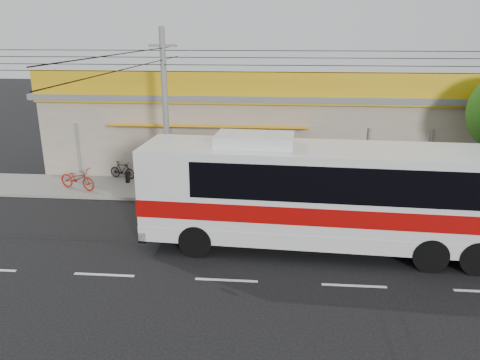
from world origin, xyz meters
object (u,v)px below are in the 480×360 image
at_px(motorbike_red, 77,179).
at_px(motorbike_dark, 122,170).
at_px(coach_bus, 340,191).
at_px(utility_pole, 163,60).

bearing_deg(motorbike_red, motorbike_dark, -20.85).
bearing_deg(motorbike_red, coach_bus, -94.56).
distance_m(motorbike_red, motorbike_dark, 2.49).
relative_size(coach_bus, utility_pole, 0.40).
distance_m(coach_bus, utility_pole, 9.36).
bearing_deg(motorbike_dark, utility_pole, -115.11).
relative_size(motorbike_red, utility_pole, 0.06).
bearing_deg(utility_pole, coach_bus, -31.28).
xyz_separation_m(motorbike_red, motorbike_dark, (1.61, 1.90, -0.09)).
bearing_deg(utility_pole, motorbike_red, 168.95).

